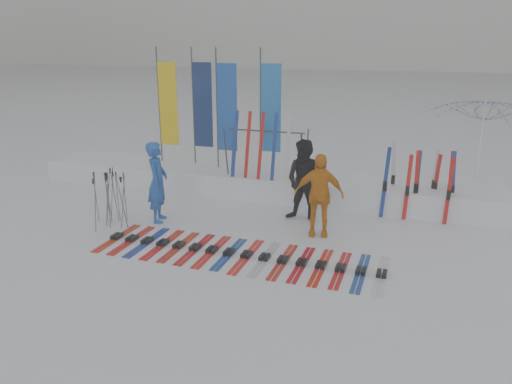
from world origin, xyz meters
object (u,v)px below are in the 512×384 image
(person_yellow, at_px, (319,195))
(tent_canopy, at_px, (479,149))
(person_blue, at_px, (158,182))
(ski_rack, at_px, (266,147))
(ski_row, at_px, (239,254))
(person_black, at_px, (305,181))

(person_yellow, distance_m, tent_canopy, 4.99)
(tent_canopy, bearing_deg, person_yellow, -131.99)
(person_blue, height_order, ski_rack, ski_rack)
(person_blue, xyz_separation_m, tent_canopy, (6.93, 4.03, 0.42))
(tent_canopy, distance_m, ski_row, 7.06)
(person_blue, relative_size, tent_canopy, 0.62)
(tent_canopy, distance_m, ski_rack, 5.39)
(ski_rack, bearing_deg, person_blue, -127.54)
(ski_rack, bearing_deg, person_black, -43.72)
(person_yellow, height_order, ski_row, person_yellow)
(person_yellow, distance_m, ski_rack, 2.75)
(ski_row, bearing_deg, person_yellow, 52.49)
(person_blue, xyz_separation_m, ski_rack, (1.81, 2.35, 0.46))
(person_yellow, bearing_deg, person_blue, 174.61)
(ski_row, bearing_deg, ski_rack, 99.43)
(person_blue, height_order, person_black, person_black)
(person_black, height_order, tent_canopy, tent_canopy)
(person_blue, xyz_separation_m, person_yellow, (3.61, 0.34, -0.03))
(tent_canopy, xyz_separation_m, ski_rack, (-5.12, -1.68, 0.05))
(person_black, height_order, person_yellow, person_black)
(ski_row, bearing_deg, person_blue, 152.84)
(person_black, xyz_separation_m, ski_row, (-0.74, -2.31, -0.91))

